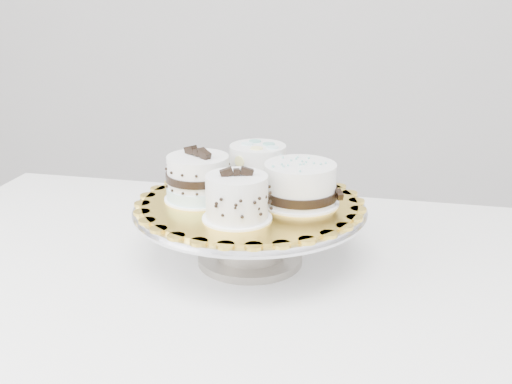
% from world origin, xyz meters
% --- Properties ---
extents(table, '(1.16, 0.79, 0.75)m').
position_xyz_m(table, '(0.08, 0.26, 0.66)').
color(table, white).
rests_on(table, floor).
extents(cake_stand, '(0.36, 0.36, 0.10)m').
position_xyz_m(cake_stand, '(0.12, 0.29, 0.82)').
color(cake_stand, gray).
rests_on(cake_stand, table).
extents(cake_board, '(0.36, 0.36, 0.00)m').
position_xyz_m(cake_board, '(0.12, 0.29, 0.85)').
color(cake_board, gold).
rests_on(cake_board, cake_stand).
extents(cake_swirl, '(0.11, 0.11, 0.08)m').
position_xyz_m(cake_swirl, '(0.11, 0.22, 0.88)').
color(cake_swirl, white).
rests_on(cake_swirl, cake_board).
extents(cake_banded, '(0.13, 0.13, 0.09)m').
position_xyz_m(cake_banded, '(0.04, 0.29, 0.88)').
color(cake_banded, white).
rests_on(cake_banded, cake_board).
extents(cake_dots, '(0.12, 0.12, 0.07)m').
position_xyz_m(cake_dots, '(0.11, 0.37, 0.89)').
color(cake_dots, white).
rests_on(cake_dots, cake_board).
extents(cake_ribbon, '(0.14, 0.14, 0.07)m').
position_xyz_m(cake_ribbon, '(0.19, 0.30, 0.88)').
color(cake_ribbon, white).
rests_on(cake_ribbon, cake_board).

